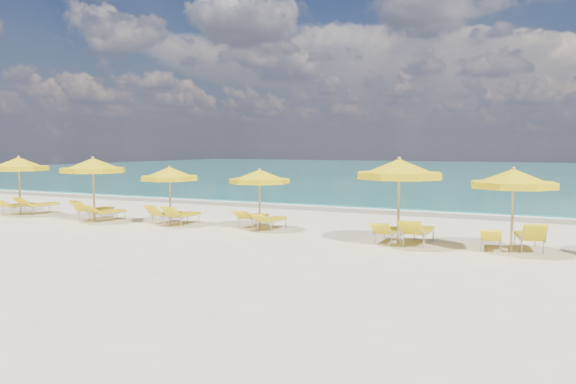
% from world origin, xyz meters
% --- Properties ---
extents(ground_plane, '(120.00, 120.00, 0.00)m').
position_xyz_m(ground_plane, '(0.00, 0.00, 0.00)').
color(ground_plane, beige).
extents(ocean, '(120.00, 80.00, 0.30)m').
position_xyz_m(ocean, '(0.00, 48.00, 0.00)').
color(ocean, '#126A5D').
rests_on(ocean, ground).
extents(wet_sand_band, '(120.00, 2.60, 0.01)m').
position_xyz_m(wet_sand_band, '(0.00, 7.40, 0.00)').
color(wet_sand_band, tan).
rests_on(wet_sand_band, ground).
extents(foam_line, '(120.00, 1.20, 0.03)m').
position_xyz_m(foam_line, '(0.00, 8.20, 0.00)').
color(foam_line, white).
rests_on(foam_line, ground).
extents(whitecap_near, '(14.00, 0.36, 0.05)m').
position_xyz_m(whitecap_near, '(-6.00, 17.00, 0.00)').
color(whitecap_near, white).
rests_on(whitecap_near, ground).
extents(whitecap_far, '(18.00, 0.30, 0.05)m').
position_xyz_m(whitecap_far, '(8.00, 24.00, 0.00)').
color(whitecap_far, white).
rests_on(whitecap_far, ground).
extents(umbrella_1, '(2.86, 2.86, 2.42)m').
position_xyz_m(umbrella_1, '(-11.38, -0.40, 2.07)').
color(umbrella_1, tan).
rests_on(umbrella_1, ground).
extents(umbrella_2, '(2.91, 2.91, 2.43)m').
position_xyz_m(umbrella_2, '(-7.14, -0.55, 2.08)').
color(umbrella_2, tan).
rests_on(umbrella_2, ground).
extents(umbrella_3, '(2.54, 2.54, 2.12)m').
position_xyz_m(umbrella_3, '(-3.95, -0.09, 1.81)').
color(umbrella_3, tan).
rests_on(umbrella_3, ground).
extents(umbrella_4, '(2.51, 2.51, 2.08)m').
position_xyz_m(umbrella_4, '(-0.49, 0.31, 1.77)').
color(umbrella_4, tan).
rests_on(umbrella_4, ground).
extents(umbrella_5, '(2.78, 2.78, 2.52)m').
position_xyz_m(umbrella_5, '(4.52, -0.57, 2.14)').
color(umbrella_5, tan).
rests_on(umbrella_5, ground).
extents(umbrella_6, '(2.65, 2.65, 2.28)m').
position_xyz_m(umbrella_6, '(7.53, -0.40, 1.94)').
color(umbrella_6, tan).
rests_on(umbrella_6, ground).
extents(lounger_1_left, '(0.75, 1.82, 0.69)m').
position_xyz_m(lounger_1_left, '(-11.79, -0.21, 0.21)').
color(lounger_1_left, '#A5A8AD').
rests_on(lounger_1_left, ground).
extents(lounger_1_right, '(0.76, 1.89, 0.80)m').
position_xyz_m(lounger_1_right, '(-10.89, 0.17, 0.23)').
color(lounger_1_right, '#A5A8AD').
rests_on(lounger_1_right, ground).
extents(lounger_2_left, '(0.64, 1.77, 0.81)m').
position_xyz_m(lounger_2_left, '(-7.59, -0.06, 0.22)').
color(lounger_2_left, '#A5A8AD').
rests_on(lounger_2_left, ground).
extents(lounger_2_right, '(0.79, 1.73, 0.69)m').
position_xyz_m(lounger_2_right, '(-6.72, -0.27, 0.20)').
color(lounger_2_right, '#A5A8AD').
rests_on(lounger_2_right, ground).
extents(lounger_3_left, '(0.61, 1.61, 0.74)m').
position_xyz_m(lounger_3_left, '(-4.41, 0.29, 0.20)').
color(lounger_3_left, '#A5A8AD').
rests_on(lounger_3_left, ground).
extents(lounger_3_right, '(0.63, 1.74, 0.77)m').
position_xyz_m(lounger_3_right, '(-3.49, 0.10, 0.21)').
color(lounger_3_right, '#A5A8AD').
rests_on(lounger_3_right, ground).
extents(lounger_4_left, '(0.58, 1.74, 0.67)m').
position_xyz_m(lounger_4_left, '(-1.04, 0.85, 0.21)').
color(lounger_4_left, '#A5A8AD').
rests_on(lounger_4_left, ground).
extents(lounger_4_right, '(0.60, 1.69, 0.64)m').
position_xyz_m(lounger_4_right, '(-0.13, 0.48, 0.20)').
color(lounger_4_right, '#A5A8AD').
rests_on(lounger_4_right, ground).
extents(lounger_5_left, '(0.61, 1.69, 0.70)m').
position_xyz_m(lounger_5_left, '(4.12, -0.26, 0.20)').
color(lounger_5_left, '#A5A8AD').
rests_on(lounger_5_left, ground).
extents(lounger_5_right, '(0.66, 1.92, 0.82)m').
position_xyz_m(lounger_5_right, '(5.02, -0.23, 0.23)').
color(lounger_5_right, '#A5A8AD').
rests_on(lounger_5_right, ground).
extents(lounger_6_left, '(0.70, 1.69, 0.68)m').
position_xyz_m(lounger_6_left, '(6.99, -0.14, 0.20)').
color(lounger_6_left, '#A5A8AD').
rests_on(lounger_6_left, ground).
extents(lounger_6_right, '(0.94, 1.83, 0.86)m').
position_xyz_m(lounger_6_right, '(7.93, 0.16, 0.22)').
color(lounger_6_right, '#A5A8AD').
rests_on(lounger_6_right, ground).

